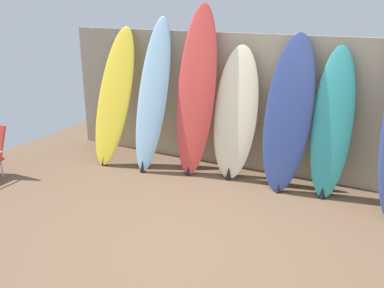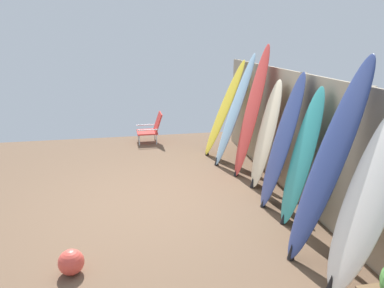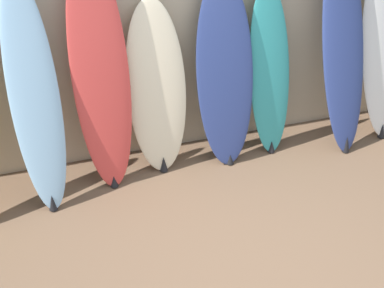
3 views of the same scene
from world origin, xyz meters
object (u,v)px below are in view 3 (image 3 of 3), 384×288
Objects in this scene: surfboard_red_2 at (101,75)px; surfboard_navy_6 at (343,48)px; surfboard_navy_4 at (225,74)px; surfboard_teal_5 at (270,72)px; surfboard_white_7 at (381,55)px; surfboard_cream_3 at (157,89)px; surfboard_skyblue_1 at (34,97)px.

surfboard_red_2 is 2.46m from surfboard_navy_6.
surfboard_navy_4 is at bearing 176.57° from surfboard_navy_6.
surfboard_teal_5 is 1.30m from surfboard_white_7.
surfboard_teal_5 is at bearing 3.91° from surfboard_navy_4.
surfboard_teal_5 reaches higher than surfboard_cream_3.
surfboard_navy_4 is at bearing 3.03° from surfboard_skyblue_1.
surfboard_red_2 reaches higher than surfboard_teal_5.
surfboard_navy_4 reaches higher than surfboard_white_7.
surfboard_skyblue_1 is 1.19× the size of surfboard_cream_3.
surfboard_cream_3 is at bearing 178.84° from surfboard_white_7.
surfboard_teal_5 is 0.96× the size of surfboard_white_7.
surfboard_teal_5 is at bearing 3.23° from surfboard_skyblue_1.
surfboard_navy_4 is 1.03× the size of surfboard_white_7.
surfboard_red_2 is at bearing -179.98° from surfboard_white_7.
surfboard_skyblue_1 is at bearing -176.77° from surfboard_teal_5.
surfboard_navy_6 reaches higher than surfboard_white_7.
surfboard_navy_6 reaches higher than surfboard_navy_4.
surfboard_cream_3 is 1.95m from surfboard_navy_6.
surfboard_navy_6 is at bearing -3.43° from surfboard_navy_4.
surfboard_navy_6 is 0.58m from surfboard_white_7.
surfboard_skyblue_1 is 3.06m from surfboard_navy_6.
surfboard_navy_4 reaches higher than surfboard_cream_3.
surfboard_cream_3 is 0.97× the size of surfboard_teal_5.
surfboard_skyblue_1 is 0.92× the size of surfboard_red_2.
surfboard_white_7 reaches higher than surfboard_teal_5.
surfboard_red_2 is (0.60, 0.09, 0.08)m from surfboard_skyblue_1.
surfboard_skyblue_1 is 1.08× the size of surfboard_navy_4.
surfboard_white_7 is at bearing 1.51° from surfboard_skyblue_1.
surfboard_white_7 is at bearing 7.81° from surfboard_navy_6.
surfboard_cream_3 is (1.12, 0.15, -0.16)m from surfboard_skyblue_1.
surfboard_red_2 is 1.72m from surfboard_teal_5.
surfboard_red_2 reaches higher than surfboard_skyblue_1.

